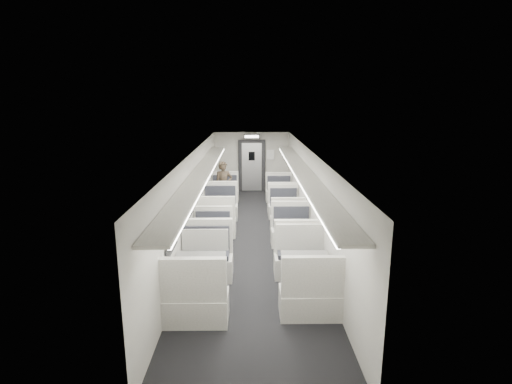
{
  "coord_description": "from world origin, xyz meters",
  "views": [
    {
      "loc": [
        -0.04,
        -10.09,
        3.69
      ],
      "look_at": [
        0.1,
        0.5,
        1.22
      ],
      "focal_mm": 28.0,
      "sensor_mm": 36.0,
      "label": 1
    }
  ],
  "objects_px": {
    "vestibule_door": "(252,166)",
    "booth_right_c": "(295,241)",
    "booth_left_a": "(224,196)",
    "booth_right_a": "(280,196)",
    "passenger": "(224,186)",
    "exit_sign": "(252,136)",
    "booth_left_d": "(200,277)",
    "booth_right_b": "(285,213)",
    "booth_left_b": "(218,214)",
    "booth_right_d": "(305,274)",
    "booth_left_c": "(210,245)"
  },
  "relations": [
    {
      "from": "booth_right_a",
      "to": "booth_right_c",
      "type": "relative_size",
      "value": 0.93
    },
    {
      "from": "booth_left_d",
      "to": "exit_sign",
      "type": "relative_size",
      "value": 3.72
    },
    {
      "from": "booth_left_c",
      "to": "booth_right_b",
      "type": "relative_size",
      "value": 1.01
    },
    {
      "from": "booth_right_a",
      "to": "booth_left_b",
      "type": "bearing_deg",
      "value": -130.63
    },
    {
      "from": "booth_left_c",
      "to": "booth_right_d",
      "type": "height_order",
      "value": "booth_right_d"
    },
    {
      "from": "booth_left_c",
      "to": "booth_right_b",
      "type": "distance_m",
      "value": 3.36
    },
    {
      "from": "booth_left_b",
      "to": "booth_right_b",
      "type": "height_order",
      "value": "booth_left_b"
    },
    {
      "from": "booth_left_b",
      "to": "booth_left_c",
      "type": "height_order",
      "value": "booth_left_b"
    },
    {
      "from": "booth_right_a",
      "to": "booth_right_c",
      "type": "bearing_deg",
      "value": -90.0
    },
    {
      "from": "booth_left_b",
      "to": "passenger",
      "type": "xyz_separation_m",
      "value": [
        0.04,
        1.9,
        0.44
      ]
    },
    {
      "from": "booth_right_c",
      "to": "vestibule_door",
      "type": "xyz_separation_m",
      "value": [
        -1.0,
        7.03,
        0.67
      ]
    },
    {
      "from": "booth_left_d",
      "to": "booth_right_c",
      "type": "distance_m",
      "value": 2.83
    },
    {
      "from": "booth_left_d",
      "to": "passenger",
      "type": "relative_size",
      "value": 1.39
    },
    {
      "from": "booth_left_d",
      "to": "booth_right_b",
      "type": "xyz_separation_m",
      "value": [
        2.0,
        4.55,
        -0.06
      ]
    },
    {
      "from": "booth_right_d",
      "to": "exit_sign",
      "type": "distance_m",
      "value": 8.68
    },
    {
      "from": "booth_left_b",
      "to": "vestibule_door",
      "type": "height_order",
      "value": "vestibule_door"
    },
    {
      "from": "booth_left_b",
      "to": "passenger",
      "type": "height_order",
      "value": "passenger"
    },
    {
      "from": "booth_right_a",
      "to": "booth_right_c",
      "type": "height_order",
      "value": "booth_right_c"
    },
    {
      "from": "booth_right_a",
      "to": "exit_sign",
      "type": "height_order",
      "value": "exit_sign"
    },
    {
      "from": "booth_right_b",
      "to": "booth_right_c",
      "type": "relative_size",
      "value": 0.93
    },
    {
      "from": "booth_right_b",
      "to": "booth_left_d",
      "type": "bearing_deg",
      "value": -113.72
    },
    {
      "from": "booth_right_b",
      "to": "exit_sign",
      "type": "distance_m",
      "value": 4.54
    },
    {
      "from": "booth_right_b",
      "to": "booth_right_a",
      "type": "bearing_deg",
      "value": 90.0
    },
    {
      "from": "booth_left_b",
      "to": "booth_right_d",
      "type": "distance_m",
      "value": 4.64
    },
    {
      "from": "booth_left_a",
      "to": "booth_right_a",
      "type": "bearing_deg",
      "value": 0.63
    },
    {
      "from": "booth_left_b",
      "to": "booth_right_d",
      "type": "relative_size",
      "value": 0.99
    },
    {
      "from": "booth_left_b",
      "to": "booth_left_d",
      "type": "bearing_deg",
      "value": -90.0
    },
    {
      "from": "booth_left_d",
      "to": "vestibule_door",
      "type": "relative_size",
      "value": 1.1
    },
    {
      "from": "booth_left_d",
      "to": "passenger",
      "type": "height_order",
      "value": "passenger"
    },
    {
      "from": "booth_left_a",
      "to": "passenger",
      "type": "xyz_separation_m",
      "value": [
        0.04,
        -0.41,
        0.47
      ]
    },
    {
      "from": "booth_left_b",
      "to": "booth_right_b",
      "type": "xyz_separation_m",
      "value": [
        2.0,
        0.24,
        -0.04
      ]
    },
    {
      "from": "booth_right_a",
      "to": "vestibule_door",
      "type": "xyz_separation_m",
      "value": [
        -1.0,
        2.39,
        0.69
      ]
    },
    {
      "from": "booth_right_c",
      "to": "booth_left_a",
      "type": "bearing_deg",
      "value": 113.39
    },
    {
      "from": "booth_left_a",
      "to": "booth_left_c",
      "type": "height_order",
      "value": "booth_left_a"
    },
    {
      "from": "booth_left_a",
      "to": "booth_left_c",
      "type": "relative_size",
      "value": 1.03
    },
    {
      "from": "booth_left_d",
      "to": "booth_right_a",
      "type": "bearing_deg",
      "value": 73.25
    },
    {
      "from": "booth_left_b",
      "to": "booth_left_d",
      "type": "height_order",
      "value": "booth_left_d"
    },
    {
      "from": "booth_left_d",
      "to": "booth_right_a",
      "type": "height_order",
      "value": "booth_left_d"
    },
    {
      "from": "booth_right_d",
      "to": "booth_right_a",
      "type": "bearing_deg",
      "value": 90.0
    },
    {
      "from": "passenger",
      "to": "vestibule_door",
      "type": "distance_m",
      "value": 2.99
    },
    {
      "from": "booth_left_a",
      "to": "booth_left_b",
      "type": "relative_size",
      "value": 0.92
    },
    {
      "from": "vestibule_door",
      "to": "booth_right_c",
      "type": "bearing_deg",
      "value": -81.91
    },
    {
      "from": "booth_right_b",
      "to": "exit_sign",
      "type": "xyz_separation_m",
      "value": [
        -1.0,
        3.99,
        1.93
      ]
    },
    {
      "from": "booth_left_b",
      "to": "exit_sign",
      "type": "xyz_separation_m",
      "value": [
        1.0,
        4.23,
        1.89
      ]
    },
    {
      "from": "passenger",
      "to": "booth_left_c",
      "type": "bearing_deg",
      "value": -99.59
    },
    {
      "from": "passenger",
      "to": "vestibule_door",
      "type": "relative_size",
      "value": 0.79
    },
    {
      "from": "passenger",
      "to": "exit_sign",
      "type": "xyz_separation_m",
      "value": [
        0.96,
        2.34,
        1.45
      ]
    },
    {
      "from": "booth_left_c",
      "to": "booth_right_c",
      "type": "xyz_separation_m",
      "value": [
        2.0,
        0.15,
        0.02
      ]
    },
    {
      "from": "booth_left_b",
      "to": "booth_right_c",
      "type": "bearing_deg",
      "value": -49.17
    },
    {
      "from": "booth_right_c",
      "to": "booth_left_b",
      "type": "bearing_deg",
      "value": 130.83
    }
  ]
}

